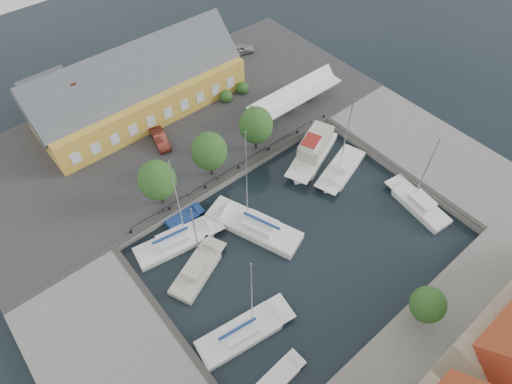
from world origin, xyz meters
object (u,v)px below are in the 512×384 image
Objects in this scene: warehouse at (135,90)px; launch_sw at (280,376)px; center_sailboat at (256,228)px; west_boat_a at (178,242)px; car_red at (160,139)px; west_boat_d at (243,333)px; launch_nw at (185,219)px; west_boat_b at (198,271)px; east_boat_c at (418,205)px; trawler at (313,152)px; car_silver at (240,49)px; east_boat_a at (341,169)px; tent_canopy at (295,94)px.

warehouse is 40.37m from launch_sw.
center_sailboat reaches higher than west_boat_a.
west_boat_d is at bearing -92.60° from car_red.
west_boat_b is at bearing -112.67° from launch_nw.
car_red is at bearing 123.09° from east_boat_c.
car_red is 12.40m from launch_nw.
trawler is (12.89, 4.10, 0.65)m from center_sailboat.
warehouse is 25.31m from trawler.
car_silver is at bearing 51.79° from west_boat_d.
west_boat_b is at bearing -179.31° from east_boat_a.
tent_canopy is 1.12× the size of east_boat_a.
east_boat_a is 0.98× the size of west_boat_d.
warehouse is 2.62× the size of east_boat_c.
west_boat_d is at bearing -141.43° from tent_canopy.
center_sailboat is 1.36× the size of east_boat_c.
west_boat_b reaches higher than car_silver.
west_boat_b is at bearing -168.50° from trawler.
trawler is at bearing 105.65° from east_boat_c.
center_sailboat is at bearing -72.99° from car_red.
west_boat_a is 2.68× the size of launch_sw.
west_boat_a is 3.27m from launch_nw.
west_boat_d is at bearing -135.82° from center_sailboat.
car_red is 18.04m from center_sailboat.
warehouse is at bearing 115.77° from car_silver.
east_boat_a is at bearing -103.29° from tent_canopy.
west_boat_a reaches higher than tent_canopy.
tent_canopy is 1.07× the size of west_boat_a.
east_boat_a reaches higher than trawler.
launch_nw is at bearing 161.92° from east_boat_a.
tent_canopy is 3.07× the size of launch_nw.
car_red is 0.99× the size of launch_nw.
tent_canopy is 9.02m from trawler.
west_boat_a reaches higher than west_boat_d.
center_sailboat is (1.22, -17.95, -1.38)m from car_red.
car_red is (-17.93, 6.13, -1.94)m from tent_canopy.
west_boat_b is (-8.27, -25.86, -4.17)m from warehouse.
warehouse is 29.39m from east_boat_a.
west_boat_d is 15.15m from launch_nw.
west_boat_d is (-25.36, 1.19, 0.01)m from east_boat_c.
center_sailboat is (-19.72, -27.64, -1.42)m from car_silver.
car_silver is at bearing 44.94° from west_boat_b.
launch_nw is (-18.30, 2.30, -0.93)m from trawler.
east_boat_c is (2.78, -9.67, -0.00)m from east_boat_a.
east_boat_a is at bearing -61.62° from warehouse.
launch_nw is (-5.41, 6.40, -0.27)m from center_sailboat.
east_boat_c is 25.39m from west_boat_d.
launch_nw is (-22.12, -5.42, -3.59)m from tent_canopy.
car_red is 27.41m from west_boat_d.
trawler is at bearing -176.13° from car_silver.
west_boat_a reaches higher than trawler.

